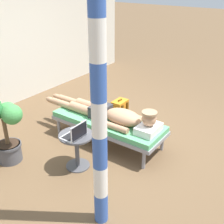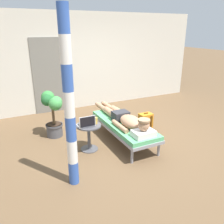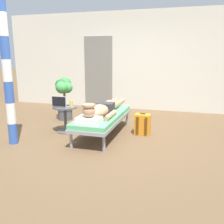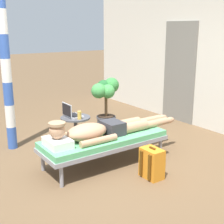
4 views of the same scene
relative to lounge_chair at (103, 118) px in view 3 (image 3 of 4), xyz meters
The scene contains 11 objects.
ground_plane 0.38m from the lounge_chair, 21.87° to the right, with size 40.00×40.00×0.00m, color brown.
house_wall_back 2.80m from the lounge_chair, 90.00° to the left, with size 7.60×0.20×2.70m, color beige.
house_door_panel 2.77m from the lounge_chair, 111.16° to the left, with size 0.84×0.03×2.04m, color slate.
lounge_chair is the anchor object (origin of this frame).
person_reclining 0.18m from the lounge_chair, 90.00° to the right, with size 0.53×2.17×0.33m.
side_table 0.79m from the lounge_chair, behind, with size 0.48×0.48×0.52m.
laptop 0.88m from the lounge_chair, behind, with size 0.31×0.24×0.23m.
drink_glass 0.68m from the lounge_chair, behind, with size 0.06×0.06×0.13m, color gold.
backpack 0.79m from the lounge_chair, 19.99° to the left, with size 0.30×0.26×0.42m.
potted_plant 1.55m from the lounge_chair, 145.32° to the left, with size 0.43×0.62×1.00m.
porch_post 1.88m from the lounge_chair, 146.65° to the right, with size 0.15×0.15×2.55m.
Camera 3 is at (1.32, -4.34, 1.53)m, focal length 39.84 mm.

